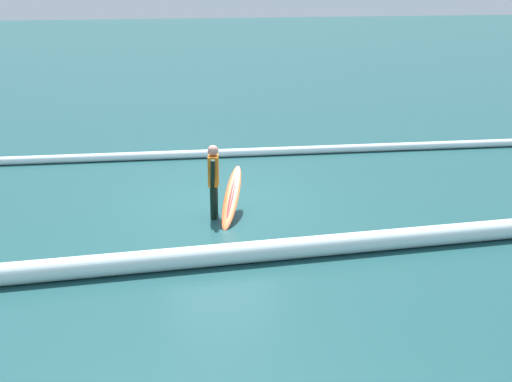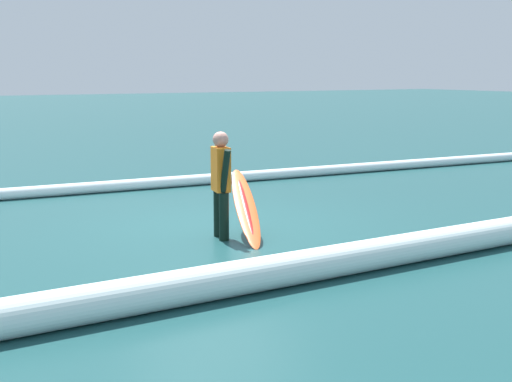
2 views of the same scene
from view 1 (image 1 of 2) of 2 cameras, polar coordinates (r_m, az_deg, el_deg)
The scene contains 5 objects.
ground_plane at distance 14.38m, azimuth -2.84°, elevation -0.94°, with size 128.20×128.20×0.00m, color #184345.
surfer at distance 13.26m, azimuth -3.71°, elevation 1.20°, with size 0.26×0.63×1.51m.
surfboard at distance 13.36m, azimuth -2.13°, elevation -0.50°, with size 0.80×1.63×0.89m.
wave_crest_foreground at distance 18.25m, azimuth 4.48°, elevation 3.57°, with size 0.22×0.22×17.71m, color white.
wave_crest_midground at distance 11.19m, azimuth -5.40°, elevation -5.75°, with size 0.37×0.37×18.03m, color white.
Camera 1 is at (1.81, 13.46, 4.72)m, focal length 45.98 mm.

